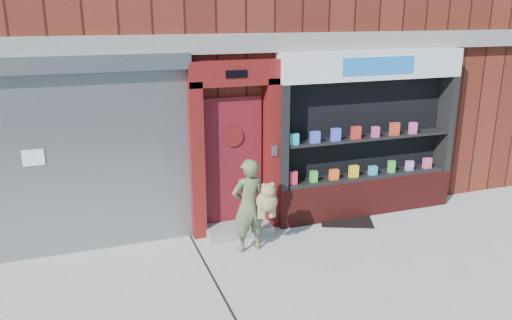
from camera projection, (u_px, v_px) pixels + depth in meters
name	position (u px, v px, depth m)	size (l,w,h in m)	color
ground	(324.00, 273.00, 7.21)	(80.00, 80.00, 0.00)	#9E9E99
shutter_bay	(90.00, 144.00, 7.49)	(3.10, 0.30, 3.04)	gray
red_door_bay	(235.00, 149.00, 8.23)	(1.52, 0.58, 2.90)	#601010
pharmacy_bay	(367.00, 142.00, 9.02)	(3.50, 0.41, 3.00)	#571614
woman	(251.00, 205.00, 7.71)	(0.70, 0.53, 1.50)	#576341
doormat	(346.00, 220.00, 9.01)	(0.91, 0.64, 0.02)	black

